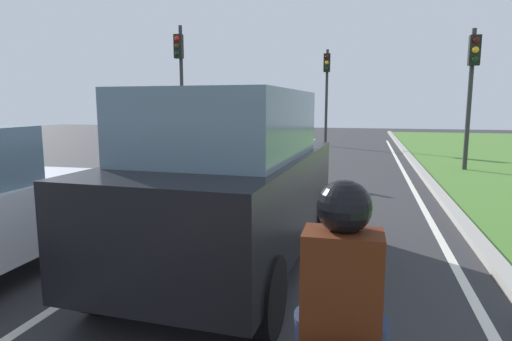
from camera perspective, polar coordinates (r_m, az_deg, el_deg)
ground_plane at (r=11.27m, az=1.78°, el=-2.13°), size 60.00×60.00×0.00m
lane_line_center at (r=11.44m, az=-1.65°, el=-1.96°), size 0.12×32.00×0.01m
lane_line_right_edge at (r=11.08m, az=20.30°, el=-2.85°), size 0.12×32.00×0.01m
curb_right at (r=11.13m, az=22.87°, el=-2.64°), size 0.24×48.00×0.12m
car_suv_ahead at (r=5.47m, az=-3.32°, el=-1.27°), size 2.11×4.57×2.28m
car_hatchback_far at (r=11.85m, az=-9.92°, el=2.58°), size 1.79×3.73×1.78m
rider_person at (r=2.35m, az=11.27°, el=-14.50°), size 0.50×0.40×1.16m
traffic_light_near_right at (r=15.15m, az=26.61°, el=11.16°), size 0.32×0.50×4.43m
traffic_light_overhead_left at (r=17.57m, az=-9.98°, el=12.82°), size 0.32×0.50×5.16m
traffic_light_far_median at (r=22.48m, az=9.31°, el=11.57°), size 0.32×0.50×4.86m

